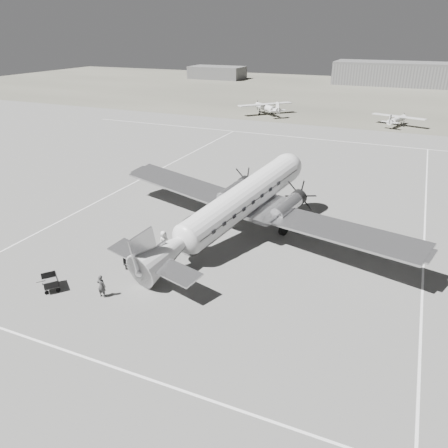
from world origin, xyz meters
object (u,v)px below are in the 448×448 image
Objects in this scene: shed_secondary at (217,73)px; baggage_cart_far at (50,283)px; light_plane_right at (397,120)px; ramp_agent at (143,252)px; passenger at (164,241)px; hangar_main at (407,74)px; baggage_cart_near at (134,260)px; dc3_airliner at (234,208)px; ground_crew at (102,286)px; light_plane_left at (266,109)px.

shed_secondary is 132.28m from baggage_cart_far.
ramp_agent is at bearing -86.21° from light_plane_right.
passenger is (4.18, 7.56, 0.43)m from baggage_cart_far.
hangar_main is 26.50× the size of baggage_cart_near.
dc3_airliner is 12.14m from ground_crew.
baggage_cart_far is at bearing -158.79° from baggage_cart_near.
dc3_airliner is 18.45× the size of ground_crew.
ground_crew is at bearing -158.60° from ramp_agent.
baggage_cart_far is (-15.58, -129.59, -2.85)m from hangar_main.
passenger is (11.44, -58.74, -0.32)m from light_plane_left.
ground_crew is at bearing 47.73° from baggage_cart_far.
ground_crew is at bearing -118.39° from baggage_cart_near.
ground_crew is (-11.85, -128.99, -2.51)m from hangar_main.
baggage_cart_far is at bearing -108.56° from dc3_airliner.
baggage_cart_far is at bearing 167.10° from passenger.
shed_secondary is (-60.00, -5.00, -1.30)m from hangar_main.
light_plane_right reaches higher than baggage_cart_near.
dc3_airliner is 18.43× the size of baggage_cart_far.
hangar_main is at bearing 4.76° from shed_secondary.
hangar_main reaches higher than ground_crew.
baggage_cart_near is at bearing 93.63° from baggage_cart_far.
dc3_airliner is at bearing -17.85° from ramp_agent.
hangar_main reaches higher than shed_secondary.
light_plane_left is at bearing 134.90° from baggage_cart_far.
passenger reaches higher than baggage_cart_far.
passenger reaches higher than ramp_agent.
baggage_cart_near is at bearing -108.76° from dc3_airliner.
ramp_agent is (-13.78, -59.49, -0.19)m from light_plane_right.
light_plane_right is (1.78, -64.54, -2.33)m from hangar_main.
light_plane_right is at bearing 97.11° from dc3_airliner.
ramp_agent is 0.90× the size of passenger.
light_plane_left is at bearing 27.05° from passenger.
ground_crew is at bearing -85.11° from light_plane_right.
light_plane_right is 67.33m from baggage_cart_far.
baggage_cart_far is 1.00× the size of ground_crew.
shed_secondary is 129.01m from baggage_cart_near.
light_plane_left is at bearing -109.85° from hangar_main.
baggage_cart_far is (-3.33, -4.76, -0.00)m from baggage_cart_near.
ground_crew reaches higher than baggage_cart_far.
baggage_cart_near is 1.01× the size of baggage_cart_far.
light_plane_left is 7.32× the size of ground_crew.
hangar_main is 1.45× the size of dc3_airliner.
hangar_main is 122.59m from passenger.
hangar_main reaches higher than dc3_airliner.
shed_secondary is 124.61m from dc3_airliner.
ground_crew is 0.90× the size of passenger.
dc3_airliner is 2.52× the size of light_plane_left.
shed_secondary is at bearing 131.78° from dc3_airliner.
baggage_cart_near is 4.19m from ground_crew.
light_plane_left is 66.70m from baggage_cart_far.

